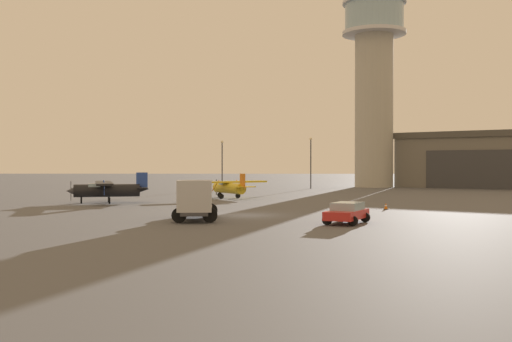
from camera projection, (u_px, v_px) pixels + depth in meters
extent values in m
plane|color=#545456|center=(247.00, 215.00, 45.49)|extent=(400.00, 400.00, 0.00)
cylinder|color=#B2AD9E|center=(374.00, 111.00, 101.25)|extent=(6.35, 6.35, 25.60)
cylinder|color=silver|center=(374.00, 33.00, 101.10)|extent=(10.59, 10.59, 0.60)
cylinder|color=#99B7C6|center=(374.00, 18.00, 101.07)|extent=(9.75, 9.75, 4.57)
cylinder|color=silver|center=(374.00, 3.00, 101.05)|extent=(10.59, 10.59, 0.50)
cube|color=#6B665B|center=(483.00, 163.00, 101.37)|extent=(29.93, 27.89, 8.12)
cube|color=#4A4740|center=(483.00, 136.00, 101.32)|extent=(30.76, 28.72, 1.00)
cube|color=#38383A|center=(468.00, 169.00, 94.21)|extent=(11.33, 7.47, 6.09)
cylinder|color=gold|center=(229.00, 188.00, 67.88)|extent=(4.14, 5.70, 1.19)
cone|color=#38383D|center=(216.00, 187.00, 70.67)|extent=(1.16, 1.17, 0.83)
cube|color=#38383D|center=(216.00, 187.00, 70.67)|extent=(0.11, 0.10, 1.82)
cube|color=gold|center=(228.00, 182.00, 68.12)|extent=(8.89, 6.24, 0.19)
cylinder|color=orange|center=(240.00, 185.00, 68.89)|extent=(0.84, 0.56, 1.30)
cylinder|color=orange|center=(216.00, 186.00, 67.37)|extent=(0.84, 0.56, 1.30)
cube|color=#99B7C6|center=(224.00, 185.00, 68.87)|extent=(1.36, 1.39, 0.67)
cone|color=gold|center=(243.00, 188.00, 65.10)|extent=(1.46, 1.61, 0.89)
cube|color=orange|center=(243.00, 181.00, 65.09)|extent=(0.65, 0.96, 1.62)
cube|color=gold|center=(243.00, 187.00, 65.10)|extent=(2.89, 2.24, 0.10)
cylinder|color=black|center=(220.00, 195.00, 69.88)|extent=(0.57, 0.44, 0.57)
cylinder|color=black|center=(238.00, 196.00, 68.25)|extent=(0.57, 0.44, 0.57)
cylinder|color=black|center=(221.00, 196.00, 67.20)|extent=(0.57, 0.44, 0.57)
cylinder|color=black|center=(107.00, 191.00, 59.74)|extent=(6.45, 3.08, 1.26)
cone|color=#38383D|center=(71.00, 191.00, 58.84)|extent=(1.14, 1.12, 0.88)
cube|color=#38383D|center=(71.00, 191.00, 58.84)|extent=(0.09, 0.12, 1.94)
cube|color=black|center=(104.00, 183.00, 59.66)|extent=(4.46, 10.19, 0.20)
cylinder|color=#2847A8|center=(103.00, 187.00, 61.23)|extent=(0.37, 0.98, 1.38)
cylinder|color=#2847A8|center=(104.00, 188.00, 58.09)|extent=(0.37, 0.98, 1.38)
cube|color=#99B7C6|center=(94.00, 187.00, 59.42)|extent=(1.37, 1.30, 0.71)
cone|color=black|center=(142.00, 189.00, 60.65)|extent=(1.64, 1.33, 0.95)
cube|color=#2847A8|center=(142.00, 181.00, 60.64)|extent=(1.11, 0.45, 1.73)
cube|color=black|center=(142.00, 188.00, 60.65)|extent=(1.78, 3.19, 0.10)
cylinder|color=black|center=(81.00, 200.00, 59.11)|extent=(0.34, 0.63, 0.61)
cylinder|color=black|center=(109.00, 199.00, 60.89)|extent=(0.34, 0.63, 0.61)
cylinder|color=black|center=(109.00, 201.00, 58.73)|extent=(0.34, 0.63, 0.61)
cube|color=#38383D|center=(196.00, 211.00, 41.81)|extent=(2.39, 6.56, 0.24)
cube|color=#B7BABF|center=(195.00, 196.00, 39.50)|extent=(2.40, 2.00, 2.05)
cube|color=#99B7C6|center=(194.00, 190.00, 38.65)|extent=(1.90, 0.26, 1.03)
cube|color=brown|center=(196.00, 207.00, 42.86)|extent=(2.64, 4.51, 0.16)
cube|color=#997547|center=(197.00, 199.00, 43.28)|extent=(1.18, 1.18, 0.90)
cylinder|color=black|center=(210.00, 215.00, 39.64)|extent=(1.02, 0.37, 1.00)
cylinder|color=black|center=(179.00, 215.00, 39.51)|extent=(1.02, 0.37, 1.00)
cylinder|color=black|center=(211.00, 210.00, 43.80)|extent=(1.02, 0.37, 1.00)
cylinder|color=black|center=(183.00, 210.00, 43.67)|extent=(1.02, 0.37, 1.00)
cube|color=red|center=(347.00, 214.00, 39.05)|extent=(3.42, 4.60, 0.55)
cube|color=#99B7C6|center=(348.00, 206.00, 39.23)|extent=(2.48, 2.84, 0.50)
cylinder|color=black|center=(353.00, 221.00, 37.43)|extent=(0.66, 0.42, 0.64)
cylinder|color=black|center=(327.00, 220.00, 38.17)|extent=(0.66, 0.42, 0.64)
cylinder|color=black|center=(365.00, 217.00, 39.93)|extent=(0.66, 0.42, 0.64)
cylinder|color=black|center=(341.00, 216.00, 40.68)|extent=(0.66, 0.42, 0.64)
cylinder|color=#38383D|center=(311.00, 165.00, 95.14)|extent=(0.18, 0.18, 7.64)
sphere|color=#F9E5B2|center=(311.00, 139.00, 95.09)|extent=(0.44, 0.44, 0.44)
cylinder|color=#38383D|center=(222.00, 166.00, 94.41)|extent=(0.18, 0.18, 7.15)
sphere|color=#F9E5B2|center=(222.00, 142.00, 94.37)|extent=(0.44, 0.44, 0.44)
cube|color=black|center=(386.00, 209.00, 51.31)|extent=(0.36, 0.36, 0.04)
cone|color=orange|center=(386.00, 206.00, 51.31)|extent=(0.30, 0.30, 0.52)
cylinder|color=white|center=(386.00, 206.00, 51.31)|extent=(0.21, 0.21, 0.08)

